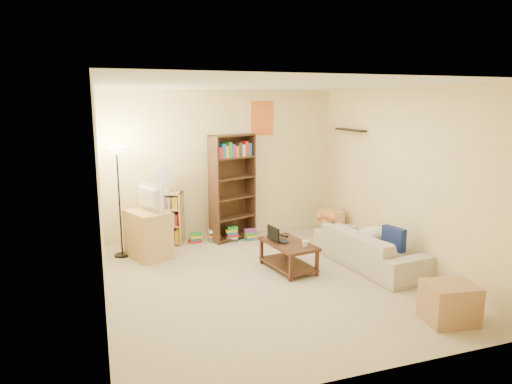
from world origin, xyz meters
TOP-DOWN VIEW (x-y plane):
  - room at (0.00, 0.01)m, footprint 4.50×4.54m
  - sofa at (1.55, 0.04)m, footprint 1.95×1.11m
  - navy_pillow at (1.68, -0.34)m, footprint 0.17×0.36m
  - cream_blanket at (1.67, 0.09)m, footprint 0.48×0.34m
  - tabby_cat at (1.24, 0.69)m, footprint 0.41×0.18m
  - coffee_table at (0.41, 0.27)m, footprint 0.63×0.95m
  - laptop at (0.35, 0.39)m, footprint 0.49×0.46m
  - laptop_screen at (0.22, 0.37)m, footprint 0.06×0.29m
  - mug at (0.55, 0.02)m, footprint 0.18×0.18m
  - tv_remote at (0.46, 0.58)m, footprint 0.11×0.16m
  - tv_stand at (-1.37, 1.42)m, footprint 0.70×0.80m
  - television at (-1.37, 1.42)m, footprint 0.77×0.60m
  - tall_bookshelf at (0.09, 1.92)m, footprint 0.84×0.55m
  - short_bookshelf at (-1.08, 2.04)m, footprint 0.73×0.51m
  - desk_fan at (-1.04, 2.00)m, footprint 0.31×0.17m
  - floor_lamp at (-1.75, 1.62)m, footprint 0.28×0.28m
  - side_table at (1.72, 1.50)m, footprint 0.51×0.51m
  - end_cabinet at (1.42, -1.71)m, footprint 0.57×0.50m
  - book_stacks at (-0.10, 1.84)m, footprint 1.10×0.31m

SIDE VIEW (x-z plane):
  - book_stacks at x=-0.10m, z-range -0.02..0.22m
  - end_cabinet at x=1.42m, z-range 0.00..0.43m
  - side_table at x=1.72m, z-range 0.00..0.47m
  - coffee_table at x=0.41m, z-range 0.05..0.44m
  - sofa at x=1.55m, z-range 0.00..0.52m
  - tv_stand at x=-1.37m, z-range 0.00..0.71m
  - tv_remote at x=0.46m, z-range 0.39..0.41m
  - laptop at x=0.35m, z-range 0.39..0.42m
  - short_bookshelf at x=-1.08m, z-range 0.00..0.87m
  - mug at x=0.55m, z-range 0.39..0.48m
  - cream_blanket at x=1.67m, z-range 0.35..0.55m
  - navy_pillow at x=1.68m, z-range 0.35..0.65m
  - laptop_screen at x=0.22m, z-range 0.41..0.61m
  - tabby_cat at x=1.24m, z-range 0.52..0.66m
  - television at x=-1.37m, z-range 0.71..1.11m
  - tall_bookshelf at x=0.09m, z-range 0.05..1.83m
  - desk_fan at x=-1.04m, z-range 0.88..1.32m
  - floor_lamp at x=-1.75m, z-range 0.49..2.16m
  - room at x=0.00m, z-range 0.36..2.88m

